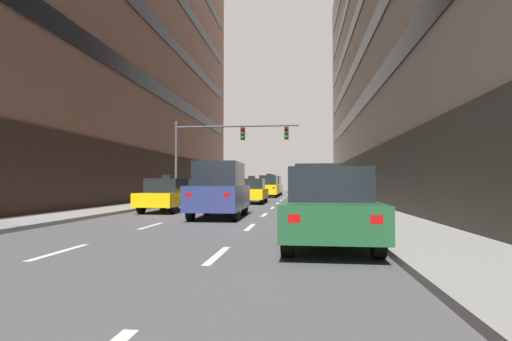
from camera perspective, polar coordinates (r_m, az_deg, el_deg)
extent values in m
plane|color=#515156|center=(16.13, -5.31, -6.79)|extent=(120.00, 120.00, 0.00)
cube|color=gray|center=(18.45, -24.90, -5.78)|extent=(2.73, 80.00, 0.14)
cube|color=gray|center=(16.08, 17.36, -6.49)|extent=(2.73, 80.00, 0.14)
cube|color=black|center=(20.43, -27.93, 19.01)|extent=(0.08, 76.00, 1.10)
cube|color=black|center=(17.31, 21.66, 17.84)|extent=(0.08, 76.00, 1.10)
cube|color=silver|center=(9.26, -26.10, -10.34)|extent=(0.16, 2.00, 0.01)
cube|color=silver|center=(13.72, -14.70, -7.61)|extent=(0.16, 2.00, 0.01)
cube|color=silver|center=(18.45, -9.06, -6.13)|extent=(0.16, 2.00, 0.01)
cube|color=silver|center=(23.30, -5.76, -5.23)|extent=(0.16, 2.00, 0.01)
cube|color=silver|center=(28.20, -3.61, -4.64)|extent=(0.16, 2.00, 0.01)
cube|color=silver|center=(33.13, -2.10, -4.21)|extent=(0.16, 2.00, 0.01)
cube|color=silver|center=(38.08, -0.98, -3.90)|extent=(0.16, 2.00, 0.01)
cube|color=silver|center=(43.04, -0.12, -3.65)|extent=(0.16, 2.00, 0.01)
cube|color=silver|center=(48.00, 0.57, -3.46)|extent=(0.16, 2.00, 0.01)
cube|color=silver|center=(8.03, -5.47, -11.88)|extent=(0.16, 2.00, 0.01)
cube|color=silver|center=(12.91, -0.84, -8.04)|extent=(0.16, 2.00, 0.01)
cube|color=silver|center=(17.86, 1.20, -6.30)|extent=(0.16, 2.00, 0.01)
cube|color=silver|center=(22.83, 2.35, -5.31)|extent=(0.16, 2.00, 0.01)
cube|color=silver|center=(27.81, 3.09, -4.68)|extent=(0.16, 2.00, 0.01)
cube|color=silver|center=(32.80, 3.60, -4.23)|extent=(0.16, 2.00, 0.01)
cube|color=silver|center=(37.79, 3.97, -3.91)|extent=(0.16, 2.00, 0.01)
cube|color=silver|center=(42.79, 4.26, -3.66)|extent=(0.16, 2.00, 0.01)
cube|color=silver|center=(47.78, 4.49, -3.46)|extent=(0.16, 2.00, 0.01)
cylinder|color=black|center=(18.03, -6.99, -5.14)|extent=(0.25, 0.70, 0.70)
cylinder|color=black|center=(17.74, -1.61, -5.21)|extent=(0.25, 0.70, 0.70)
cylinder|color=black|center=(15.25, -9.30, -5.75)|extent=(0.25, 0.70, 0.70)
cylinder|color=black|center=(14.92, -2.96, -5.86)|extent=(0.25, 0.70, 0.70)
cube|color=navy|center=(16.44, -5.16, -3.82)|extent=(2.03, 4.69, 0.95)
cube|color=black|center=(16.43, -5.15, -0.49)|extent=(1.74, 2.78, 0.95)
cube|color=white|center=(18.81, -5.93, -3.05)|extent=(0.21, 0.09, 0.15)
cube|color=red|center=(14.35, -9.52, -3.43)|extent=(0.21, 0.09, 0.15)
cube|color=white|center=(18.59, -1.79, -3.07)|extent=(0.21, 0.09, 0.15)
cube|color=red|center=(14.06, -4.13, -3.48)|extent=(0.21, 0.09, 0.15)
cylinder|color=black|center=(28.18, -8.68, -3.96)|extent=(0.25, 0.67, 0.66)
cylinder|color=black|center=(27.75, -5.54, -4.01)|extent=(0.25, 0.67, 0.66)
cylinder|color=black|center=(25.63, -10.49, -4.17)|extent=(0.25, 0.67, 0.66)
cylinder|color=black|center=(25.16, -7.05, -4.23)|extent=(0.25, 0.67, 0.66)
cube|color=navy|center=(26.66, -7.91, -3.41)|extent=(2.01, 4.45, 0.64)
cube|color=black|center=(26.46, -8.03, -2.00)|extent=(1.67, 1.95, 0.68)
cube|color=white|center=(28.90, -7.91, -3.06)|extent=(0.20, 0.09, 0.14)
cube|color=red|center=(24.81, -10.75, -3.26)|extent=(0.20, 0.09, 0.14)
cube|color=white|center=(28.56, -5.44, -3.08)|extent=(0.20, 0.09, 0.14)
cube|color=red|center=(24.41, -7.91, -3.30)|extent=(0.20, 0.09, 0.14)
cylinder|color=black|center=(29.14, -1.87, -3.88)|extent=(0.23, 0.68, 0.68)
cylinder|color=black|center=(28.95, 1.38, -3.90)|extent=(0.23, 0.68, 0.68)
cylinder|color=black|center=(26.37, -2.74, -4.10)|extent=(0.23, 0.68, 0.68)
cylinder|color=black|center=(26.17, 0.86, -4.12)|extent=(0.23, 0.68, 0.68)
cube|color=yellow|center=(27.63, -0.58, -3.31)|extent=(1.92, 4.56, 0.66)
cube|color=black|center=(27.42, -0.63, -1.89)|extent=(1.66, 1.97, 0.70)
cube|color=white|center=(29.93, -1.34, -2.97)|extent=(0.21, 0.08, 0.14)
cube|color=red|center=(25.50, -2.67, -3.18)|extent=(0.21, 0.08, 0.14)
cube|color=white|center=(29.79, 1.21, -2.98)|extent=(0.21, 0.08, 0.14)
cube|color=red|center=(25.33, 0.31, -3.19)|extent=(0.21, 0.08, 0.14)
cube|color=black|center=(27.42, -0.63, -0.96)|extent=(0.46, 0.21, 0.19)
cylinder|color=black|center=(36.93, -5.08, -3.43)|extent=(0.23, 0.69, 0.69)
cylinder|color=black|center=(36.65, -2.53, -3.45)|extent=(0.23, 0.69, 0.69)
cylinder|color=black|center=(34.18, -5.99, -3.56)|extent=(0.23, 0.69, 0.69)
cylinder|color=black|center=(33.88, -3.24, -3.58)|extent=(0.23, 0.69, 0.69)
cube|color=yellow|center=(35.39, -4.20, -2.75)|extent=(1.94, 4.58, 0.93)
cube|color=black|center=(35.38, -4.20, -1.24)|extent=(1.68, 2.71, 0.93)
cube|color=white|center=(37.71, -4.59, -2.44)|extent=(0.21, 0.08, 0.15)
cube|color=red|center=(33.31, -6.02, -2.52)|extent=(0.21, 0.08, 0.15)
cube|color=white|center=(37.49, -2.58, -2.45)|extent=(0.21, 0.08, 0.15)
cube|color=red|center=(33.06, -3.75, -2.53)|extent=(0.21, 0.08, 0.15)
cube|color=black|center=(35.39, -4.19, -0.33)|extent=(0.46, 0.21, 0.19)
cylinder|color=black|center=(46.56, 1.54, -3.10)|extent=(0.24, 0.68, 0.68)
cylinder|color=black|center=(46.40, 3.56, -3.10)|extent=(0.24, 0.68, 0.68)
cylinder|color=black|center=(43.80, 1.13, -3.18)|extent=(0.24, 0.68, 0.68)
cylinder|color=black|center=(43.64, 3.28, -3.18)|extent=(0.24, 0.68, 0.68)
cube|color=yellow|center=(45.08, 2.38, -2.55)|extent=(2.01, 4.57, 0.92)
cube|color=black|center=(45.08, 2.38, -1.38)|extent=(1.72, 2.71, 0.92)
cube|color=white|center=(47.35, 1.85, -2.32)|extent=(0.21, 0.09, 0.14)
cube|color=red|center=(42.95, 1.21, -2.38)|extent=(0.21, 0.09, 0.14)
cube|color=white|center=(47.23, 3.45, -2.32)|extent=(0.21, 0.09, 0.14)
cube|color=red|center=(42.81, 2.97, -2.38)|extent=(0.21, 0.09, 0.14)
cube|color=black|center=(45.09, 2.38, -0.68)|extent=(0.46, 0.22, 0.18)
cylinder|color=black|center=(40.74, 0.87, -3.30)|extent=(0.23, 0.67, 0.66)
cylinder|color=black|center=(40.60, 3.13, -3.30)|extent=(0.23, 0.67, 0.66)
cylinder|color=black|center=(38.05, 0.43, -3.40)|extent=(0.23, 0.67, 0.66)
cylinder|color=black|center=(37.89, 2.85, -3.41)|extent=(0.23, 0.67, 0.66)
cube|color=yellow|center=(39.30, 1.82, -2.69)|extent=(1.90, 4.45, 0.91)
cube|color=black|center=(39.30, 1.82, -1.37)|extent=(1.64, 2.63, 0.91)
cube|color=white|center=(41.53, 1.21, -2.42)|extent=(0.20, 0.08, 0.14)
cube|color=red|center=(37.21, 0.52, -2.50)|extent=(0.20, 0.08, 0.14)
cube|color=white|center=(41.41, 2.99, -2.42)|extent=(0.20, 0.08, 0.14)
cube|color=red|center=(37.08, 2.51, -2.50)|extent=(0.20, 0.08, 0.14)
cube|color=black|center=(39.31, 1.82, -0.58)|extent=(0.44, 0.21, 0.18)
cylinder|color=black|center=(21.68, -13.07, -4.61)|extent=(0.24, 0.66, 0.65)
cylinder|color=black|center=(21.16, -9.10, -4.70)|extent=(0.24, 0.66, 0.65)
cylinder|color=black|center=(19.24, -16.00, -4.95)|extent=(0.24, 0.66, 0.65)
cylinder|color=black|center=(18.65, -11.58, -5.09)|extent=(0.24, 0.66, 0.65)
cube|color=yellow|center=(20.15, -12.38, -3.94)|extent=(1.97, 4.39, 0.63)
cube|color=black|center=(19.95, -12.57, -2.09)|extent=(1.64, 1.92, 0.67)
cube|color=white|center=(22.35, -11.95, -3.44)|extent=(0.20, 0.09, 0.14)
cube|color=red|center=(18.44, -16.58, -3.77)|extent=(0.20, 0.09, 0.14)
cube|color=white|center=(21.94, -8.84, -3.49)|extent=(0.20, 0.09, 0.14)
cube|color=red|center=(17.94, -12.91, -3.85)|extent=(0.20, 0.09, 0.14)
cube|color=black|center=(19.95, -12.56, -0.88)|extent=(0.44, 0.21, 0.18)
cylinder|color=black|center=(10.68, 5.30, -7.49)|extent=(0.25, 0.70, 0.70)
cylinder|color=black|center=(10.75, 14.43, -7.40)|extent=(0.25, 0.70, 0.70)
cylinder|color=black|center=(7.84, 4.49, -9.56)|extent=(0.25, 0.70, 0.70)
cylinder|color=black|center=(7.94, 16.95, -9.40)|extent=(0.25, 0.70, 0.70)
cube|color=#1E512D|center=(9.23, 10.24, -6.26)|extent=(2.03, 4.69, 0.68)
cube|color=black|center=(8.99, 10.28, -1.92)|extent=(1.73, 2.04, 0.72)
cube|color=white|center=(11.49, 6.29, -4.79)|extent=(0.21, 0.09, 0.15)
cube|color=red|center=(6.93, 5.47, -6.79)|extent=(0.21, 0.09, 0.15)
cube|color=white|center=(11.54, 13.08, -4.74)|extent=(0.21, 0.09, 0.15)
cube|color=red|center=(7.02, 16.74, -6.66)|extent=(0.21, 0.09, 0.15)
cylinder|color=black|center=(16.57, 5.97, -5.54)|extent=(0.23, 0.65, 0.65)
cylinder|color=black|center=(16.59, 11.41, -5.51)|extent=(0.23, 0.65, 0.65)
cylinder|color=black|center=(13.94, 5.56, -6.25)|extent=(0.23, 0.65, 0.65)
cylinder|color=black|center=(13.95, 12.04, -6.21)|extent=(0.23, 0.65, 0.65)
cube|color=#1E512D|center=(15.22, 8.73, -4.20)|extent=(1.93, 4.36, 0.88)
cube|color=black|center=(15.21, 8.72, -0.88)|extent=(1.64, 2.59, 0.88)
cube|color=white|center=(17.33, 6.57, -3.40)|extent=(0.20, 0.08, 0.14)
cube|color=red|center=(13.11, 6.06, -3.93)|extent=(0.20, 0.08, 0.14)
cube|color=white|center=(17.34, 10.75, -3.38)|extent=(0.20, 0.08, 0.14)
cube|color=red|center=(13.12, 11.59, -3.90)|extent=(0.20, 0.08, 0.14)
cylinder|color=black|center=(22.99, 5.97, -4.48)|extent=(0.22, 0.65, 0.65)
cylinder|color=black|center=(23.04, 9.92, -4.45)|extent=(0.22, 0.65, 0.65)
cylinder|color=black|center=(20.32, 5.94, -4.83)|extent=(0.22, 0.65, 0.65)
cylinder|color=black|center=(20.38, 10.41, -4.80)|extent=(0.22, 0.65, 0.65)
cube|color=black|center=(21.65, 8.05, -3.80)|extent=(1.84, 4.36, 0.63)
cube|color=black|center=(21.44, 8.06, -2.07)|extent=(1.59, 1.89, 0.67)
cube|color=white|center=(23.77, 6.34, -3.36)|extent=(0.20, 0.08, 0.14)
cube|color=red|center=(19.51, 6.38, -3.70)|extent=(0.20, 0.08, 0.14)
cube|color=white|center=(23.81, 9.41, -3.34)|extent=(0.20, 0.08, 0.14)
cube|color=red|center=(19.55, 10.13, -3.68)|extent=(0.20, 0.08, 0.14)
cylinder|color=black|center=(29.99, 6.18, -3.87)|extent=(0.22, 0.63, 0.63)
cylinder|color=black|center=(30.00, 9.09, -3.85)|extent=(0.22, 0.63, 0.63)
cylinder|color=black|center=(27.43, 6.09, -4.06)|extent=(0.22, 0.63, 0.63)
cylinder|color=black|center=(27.45, 9.27, -4.05)|extent=(0.22, 0.63, 0.63)
cube|color=#474C51|center=(28.69, 7.65, -3.10)|extent=(1.80, 4.20, 0.85)
cube|color=black|center=(28.69, 7.65, -1.40)|extent=(1.55, 2.48, 0.85)
cube|color=white|center=(30.74, 6.48, -2.74)|extent=(0.19, 0.08, 0.13)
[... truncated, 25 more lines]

